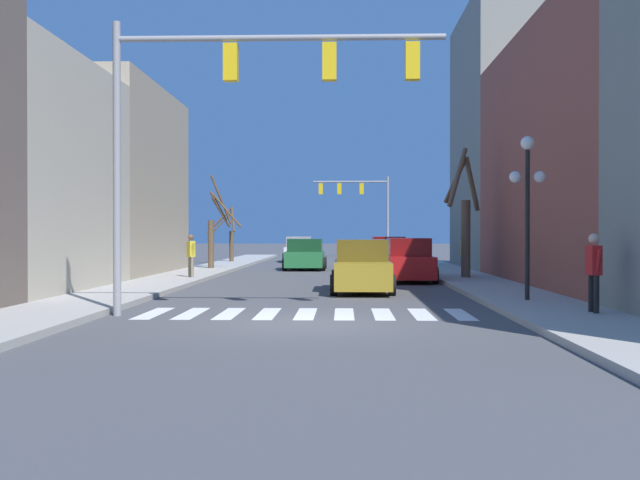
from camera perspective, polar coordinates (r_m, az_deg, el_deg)
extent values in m
plane|color=#4C4C4F|center=(15.72, -1.44, -6.39)|extent=(240.00, 240.00, 0.00)
cube|color=#ADA89E|center=(17.05, -21.39, -5.63)|extent=(2.52, 90.00, 0.15)
cube|color=#ADA89E|center=(16.44, 19.29, -5.85)|extent=(2.52, 90.00, 0.15)
cube|color=tan|center=(34.65, -16.65, 4.22)|extent=(6.00, 10.51, 8.28)
cube|color=#934C3D|center=(27.81, 21.17, 5.89)|extent=(6.00, 15.67, 9.03)
cube|color=gray|center=(40.14, 15.13, 7.32)|extent=(6.00, 9.66, 13.31)
cube|color=white|center=(18.15, -12.57, -5.47)|extent=(0.45, 2.60, 0.01)
cube|color=white|center=(17.95, -9.77, -5.53)|extent=(0.45, 2.60, 0.01)
cube|color=white|center=(17.79, -6.92, -5.58)|extent=(0.45, 2.60, 0.01)
cube|color=white|center=(17.67, -4.02, -5.62)|extent=(0.45, 2.60, 0.01)
cube|color=white|center=(17.61, -1.09, -5.64)|extent=(0.45, 2.60, 0.01)
cube|color=white|center=(17.58, 1.86, -5.65)|extent=(0.45, 2.60, 0.01)
cube|color=white|center=(17.61, 4.80, -5.64)|extent=(0.45, 2.60, 0.01)
cube|color=white|center=(17.68, 7.73, -5.62)|extent=(0.45, 2.60, 0.01)
cube|color=white|center=(17.79, 10.63, -5.58)|extent=(0.45, 2.60, 0.01)
cylinder|color=gray|center=(17.76, -15.22, 5.24)|extent=(0.18, 0.18, 6.72)
cylinder|color=gray|center=(17.55, -3.07, 15.12)|extent=(7.47, 0.14, 0.14)
cube|color=yellow|center=(17.55, -6.82, 13.27)|extent=(0.32, 0.28, 0.84)
cube|color=yellow|center=(17.36, 0.73, 13.41)|extent=(0.32, 0.28, 0.84)
cube|color=yellow|center=(17.43, 7.05, 13.36)|extent=(0.32, 0.28, 0.84)
cylinder|color=gray|center=(57.99, 5.18, 1.75)|extent=(0.18, 0.18, 6.28)
cylinder|color=gray|center=(58.01, 2.34, 4.46)|extent=(5.75, 0.14, 0.14)
cube|color=yellow|center=(57.99, 3.19, 3.92)|extent=(0.32, 0.28, 0.84)
cube|color=yellow|center=(57.98, 1.48, 3.92)|extent=(0.32, 0.28, 0.84)
cube|color=yellow|center=(58.00, 0.06, 3.92)|extent=(0.32, 0.28, 0.84)
cylinder|color=black|center=(20.24, 15.52, 1.11)|extent=(0.12, 0.12, 3.92)
sphere|color=white|center=(20.37, 15.53, 7.14)|extent=(0.36, 0.36, 0.36)
sphere|color=white|center=(20.21, 14.64, 4.67)|extent=(0.31, 0.31, 0.31)
sphere|color=white|center=(20.37, 16.41, 4.64)|extent=(0.31, 0.31, 0.31)
cube|color=red|center=(41.49, 5.22, -1.27)|extent=(1.88, 4.48, 0.84)
cube|color=maroon|center=(41.48, 5.22, -0.22)|extent=(1.73, 2.33, 0.69)
cylinder|color=black|center=(42.84, 3.83, -1.58)|extent=(0.22, 0.64, 0.64)
cylinder|color=black|center=(42.95, 6.38, -1.58)|extent=(0.22, 0.64, 0.64)
cylinder|color=black|center=(40.07, 3.97, -1.73)|extent=(0.22, 0.64, 0.64)
cylinder|color=black|center=(40.19, 6.70, -1.72)|extent=(0.22, 0.64, 0.64)
cube|color=white|center=(49.21, -1.56, -1.00)|extent=(1.73, 4.69, 0.83)
cube|color=gray|center=(49.20, -1.56, -0.12)|extent=(1.59, 2.44, 0.68)
cylinder|color=black|center=(47.73, -0.61, -1.37)|extent=(0.22, 0.64, 0.64)
cylinder|color=black|center=(47.83, -2.72, -1.36)|extent=(0.22, 0.64, 0.64)
cylinder|color=black|center=(50.63, -0.47, -1.26)|extent=(0.22, 0.64, 0.64)
cylinder|color=black|center=(50.73, -2.46, -1.25)|extent=(0.22, 0.64, 0.64)
cube|color=red|center=(29.69, 6.74, -1.98)|extent=(1.71, 4.82, 0.84)
cube|color=maroon|center=(29.67, 6.74, -0.51)|extent=(1.57, 2.51, 0.69)
cylinder|color=black|center=(31.14, 4.91, -2.37)|extent=(0.22, 0.64, 0.64)
cylinder|color=black|center=(31.28, 8.10, -2.36)|extent=(0.22, 0.64, 0.64)
cylinder|color=black|center=(28.16, 5.24, -2.68)|extent=(0.22, 0.64, 0.64)
cylinder|color=black|center=(28.31, 8.76, -2.67)|extent=(0.22, 0.64, 0.64)
cube|color=#A38423|center=(24.16, 3.19, -2.56)|extent=(1.72, 4.74, 0.83)
cube|color=#594813|center=(24.14, 3.19, -0.77)|extent=(1.59, 2.46, 0.68)
cylinder|color=black|center=(25.64, 1.14, -2.99)|extent=(0.22, 0.64, 0.64)
cylinder|color=black|center=(25.68, 5.08, -2.99)|extent=(0.22, 0.64, 0.64)
cylinder|color=black|center=(22.71, 1.06, -3.45)|extent=(0.22, 0.64, 0.64)
cylinder|color=black|center=(22.76, 5.50, -3.44)|extent=(0.22, 0.64, 0.64)
cube|color=#236B38|center=(38.75, -1.13, -1.44)|extent=(1.90, 4.14, 0.78)
cube|color=#133A1E|center=(38.74, -1.13, -0.39)|extent=(1.74, 2.15, 0.64)
cylinder|color=black|center=(37.44, 0.24, -1.88)|extent=(0.22, 0.64, 0.64)
cylinder|color=black|center=(37.54, -2.71, -1.88)|extent=(0.22, 0.64, 0.64)
cylinder|color=black|center=(40.01, 0.34, -1.73)|extent=(0.22, 0.64, 0.64)
cylinder|color=black|center=(40.10, -2.42, -1.72)|extent=(0.22, 0.64, 0.64)
cylinder|color=#282D47|center=(31.34, 10.84, -1.94)|extent=(0.12, 0.12, 0.81)
cylinder|color=#282D47|center=(31.05, 10.91, -1.96)|extent=(0.12, 0.12, 0.81)
cube|color=gold|center=(31.18, 10.88, -0.63)|extent=(0.24, 0.40, 0.63)
sphere|color=#8C664C|center=(31.17, 10.88, 0.23)|extent=(0.23, 0.23, 0.23)
cylinder|color=gold|center=(31.40, 10.83, -0.69)|extent=(0.10, 0.28, 0.61)
cylinder|color=gold|center=(30.95, 10.92, -0.71)|extent=(0.10, 0.28, 0.61)
cylinder|color=#7A705B|center=(29.93, -9.71, -2.05)|extent=(0.12, 0.12, 0.80)
cylinder|color=#7A705B|center=(30.21, -9.91, -2.03)|extent=(0.12, 0.12, 0.80)
cube|color=gold|center=(30.05, -9.81, -0.67)|extent=(0.40, 0.45, 0.63)
sphere|color=brown|center=(30.04, -9.81, 0.21)|extent=(0.23, 0.23, 0.23)
cylinder|color=gold|center=(29.84, -9.66, -0.76)|extent=(0.22, 0.28, 0.61)
cylinder|color=gold|center=(30.26, -9.96, -0.74)|extent=(0.22, 0.28, 0.61)
cylinder|color=black|center=(17.63, 19.95, -3.84)|extent=(0.12, 0.12, 0.82)
cylinder|color=black|center=(17.36, 20.31, -3.91)|extent=(0.12, 0.12, 0.82)
cube|color=red|center=(17.46, 20.14, -1.46)|extent=(0.25, 0.42, 0.65)
sphere|color=beige|center=(17.45, 20.15, 0.10)|extent=(0.23, 0.23, 0.23)
cylinder|color=red|center=(17.67, 19.86, -1.57)|extent=(0.11, 0.29, 0.63)
cylinder|color=red|center=(17.24, 20.42, -1.63)|extent=(0.11, 0.29, 0.63)
cylinder|color=brown|center=(30.12, 11.04, 0.10)|extent=(0.36, 0.36, 3.05)
cylinder|color=brown|center=(29.66, 10.44, 4.75)|extent=(0.96, 1.17, 2.41)
cylinder|color=brown|center=(30.78, 10.25, 4.41)|extent=(0.77, 1.45, 1.76)
cylinder|color=brown|center=(30.51, 11.49, 4.20)|extent=(0.76, 0.77, 2.18)
cylinder|color=brown|center=(46.69, -6.76, -0.46)|extent=(0.27, 0.27, 1.88)
cylinder|color=brown|center=(46.64, -7.52, 1.28)|extent=(1.29, 0.40, 1.38)
cylinder|color=brown|center=(46.69, -7.69, 1.47)|extent=(1.59, 0.39, 1.64)
cylinder|color=brown|center=(46.28, -6.66, 1.58)|extent=(0.41, 0.92, 1.62)
cylinder|color=brown|center=(37.78, -8.30, -0.32)|extent=(0.30, 0.30, 2.39)
cylinder|color=brown|center=(38.04, -7.54, 3.06)|extent=(1.02, 0.74, 2.49)
cylinder|color=brown|center=(37.85, -7.74, 2.52)|extent=(0.85, 0.37, 1.50)
cylinder|color=brown|center=(37.61, -7.18, 2.33)|extent=(1.61, 0.24, 1.83)
cylinder|color=brown|center=(38.25, -7.56, 2.12)|extent=(0.84, 1.22, 1.58)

